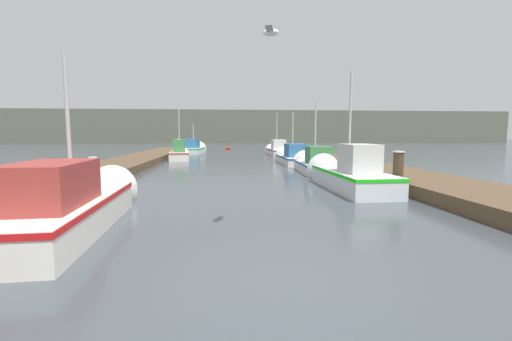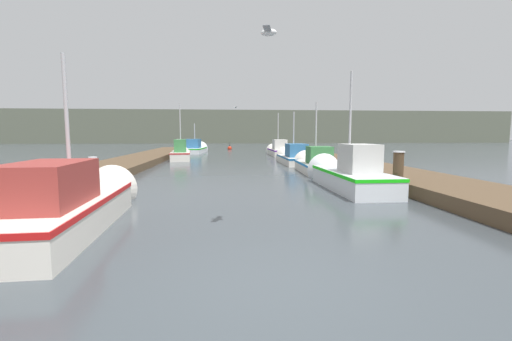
% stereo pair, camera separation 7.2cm
% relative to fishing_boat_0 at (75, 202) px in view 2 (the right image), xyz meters
% --- Properties ---
extents(ground_plane, '(200.00, 200.00, 0.00)m').
position_rel_fishing_boat_0_xyz_m(ground_plane, '(3.80, -3.42, -0.49)').
color(ground_plane, '#3D4449').
extents(dock_left, '(2.93, 40.00, 0.40)m').
position_rel_fishing_boat_0_xyz_m(dock_left, '(-2.57, 12.58, -0.29)').
color(dock_left, brown).
rests_on(dock_left, ground_plane).
extents(dock_right, '(2.93, 40.00, 0.40)m').
position_rel_fishing_boat_0_xyz_m(dock_right, '(10.17, 12.58, -0.29)').
color(dock_right, brown).
rests_on(dock_right, ground_plane).
extents(distant_shore_ridge, '(120.00, 16.00, 6.66)m').
position_rel_fishing_boat_0_xyz_m(distant_shore_ridge, '(3.80, 69.24, 2.84)').
color(distant_shore_ridge, '#565B4C').
rests_on(distant_shore_ridge, ground_plane).
extents(fishing_boat_0, '(1.73, 5.77, 3.88)m').
position_rel_fishing_boat_0_xyz_m(fishing_boat_0, '(0.00, 0.00, 0.00)').
color(fishing_boat_0, silver).
rests_on(fishing_boat_0, ground_plane).
extents(fishing_boat_1, '(1.65, 5.55, 4.48)m').
position_rel_fishing_boat_0_xyz_m(fishing_boat_1, '(7.50, 4.59, -0.01)').
color(fishing_boat_1, silver).
rests_on(fishing_boat_1, ground_plane).
extents(fishing_boat_2, '(1.74, 4.90, 3.97)m').
position_rel_fishing_boat_0_xyz_m(fishing_boat_2, '(7.69, 9.76, -0.10)').
color(fishing_boat_2, silver).
rests_on(fishing_boat_2, ground_plane).
extents(fishing_boat_3, '(1.60, 5.63, 3.83)m').
position_rel_fishing_boat_0_xyz_m(fishing_boat_3, '(7.54, 14.79, -0.09)').
color(fishing_boat_3, silver).
rests_on(fishing_boat_3, ground_plane).
extents(fishing_boat_4, '(1.74, 4.78, 4.44)m').
position_rel_fishing_boat_0_xyz_m(fishing_boat_4, '(-0.19, 18.46, -0.01)').
color(fishing_boat_4, silver).
rests_on(fishing_boat_4, ground_plane).
extents(fishing_boat_5, '(1.45, 6.09, 4.17)m').
position_rel_fishing_boat_0_xyz_m(fishing_boat_5, '(7.83, 23.51, -0.05)').
color(fishing_boat_5, silver).
rests_on(fishing_boat_5, ground_plane).
extents(fishing_boat_6, '(2.30, 6.12, 3.54)m').
position_rel_fishing_boat_0_xyz_m(fishing_boat_6, '(0.04, 28.06, -0.06)').
color(fishing_boat_6, silver).
rests_on(fishing_boat_6, ground_plane).
extents(mooring_piling_0, '(0.34, 0.34, 1.44)m').
position_rel_fishing_boat_0_xyz_m(mooring_piling_0, '(-1.19, 24.67, 0.24)').
color(mooring_piling_0, '#473523').
rests_on(mooring_piling_0, ground_plane).
extents(mooring_piling_2, '(0.37, 0.37, 1.39)m').
position_rel_fishing_boat_0_xyz_m(mooring_piling_2, '(8.57, 2.85, 0.21)').
color(mooring_piling_2, '#473523').
rests_on(mooring_piling_2, ground_plane).
extents(mooring_piling_3, '(0.27, 0.27, 1.20)m').
position_rel_fishing_boat_0_xyz_m(mooring_piling_3, '(-1.05, 3.88, 0.12)').
color(mooring_piling_3, '#473523').
rests_on(mooring_piling_3, ground_plane).
extents(channel_buoy, '(0.52, 0.52, 1.02)m').
position_rel_fishing_boat_0_xyz_m(channel_buoy, '(3.59, 34.68, -0.34)').
color(channel_buoy, red).
rests_on(channel_buoy, ground_plane).
extents(seagull_lead, '(0.31, 0.56, 0.12)m').
position_rel_fishing_boat_0_xyz_m(seagull_lead, '(3.98, 21.49, 3.63)').
color(seagull_lead, white).
extents(seagull_1, '(0.31, 0.56, 0.12)m').
position_rel_fishing_boat_0_xyz_m(seagull_1, '(3.94, -1.32, 3.18)').
color(seagull_1, white).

